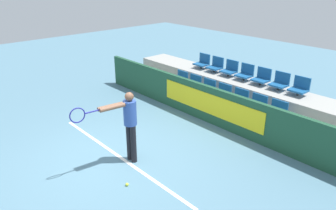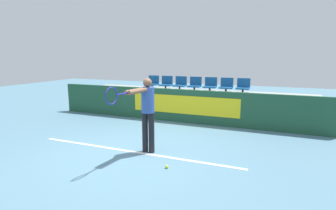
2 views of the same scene
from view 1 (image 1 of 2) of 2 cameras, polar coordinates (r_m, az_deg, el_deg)
The scene contains 21 objects.
ground_plane at distance 7.75m, azimuth -9.56°, elevation -9.30°, with size 30.00×30.00×0.00m, color slate.
court_baseline at distance 7.82m, azimuth -8.50°, elevation -8.85°, with size 4.98×0.08×0.01m.
barrier_wall at distance 9.35m, azimuth 6.61°, elevation 0.32°, with size 9.05×0.14×1.07m.
bleacher_tier_front at distance 9.92m, azimuth 8.87°, elevation -0.52°, with size 8.65×1.07×0.41m.
bleacher_tier_middle at distance 10.65m, azimuth 12.62°, elevation 2.03°, with size 8.65×1.07×0.83m.
stadium_chair_0 at distance 10.98m, azimuth 2.17°, elevation 4.42°, with size 0.46×0.40×0.50m.
stadium_chair_1 at distance 10.58m, azimuth 4.43°, elevation 3.66°, with size 0.46×0.40×0.50m.
stadium_chair_2 at distance 10.21m, azimuth 6.87°, elevation 2.84°, with size 0.46×0.40×0.50m.
stadium_chair_3 at distance 9.85m, azimuth 9.47°, elevation 1.96°, with size 0.46×0.40×0.50m.
stadium_chair_4 at distance 9.52m, azimuth 12.27°, elevation 1.00°, with size 0.46×0.40×0.50m.
stadium_chair_5 at distance 9.21m, azimuth 15.25°, elevation -0.02°, with size 0.46×0.40×0.50m.
stadium_chair_6 at distance 8.94m, azimuth 18.43°, elevation -1.12°, with size 0.46×0.40×0.50m.
stadium_chair_7 at distance 11.61m, azimuth 6.03°, elevation 7.45°, with size 0.46×0.40×0.50m.
stadium_chair_8 at distance 11.23m, azimuth 8.31°, elevation 6.83°, with size 0.46×0.40×0.50m.
stadium_chair_9 at distance 10.88m, azimuth 10.73°, elevation 6.15°, with size 0.46×0.40×0.50m.
stadium_chair_10 at distance 10.54m, azimuth 13.30°, elevation 5.41°, with size 0.46×0.40×0.50m.
stadium_chair_11 at distance 10.24m, azimuth 16.03°, elevation 4.62°, with size 0.46×0.40×0.50m.
stadium_chair_12 at distance 9.95m, azimuth 18.91°, elevation 3.77°, with size 0.46×0.40×0.50m.
stadium_chair_13 at distance 9.70m, azimuth 21.94°, elevation 2.86°, with size 0.46×0.40×0.50m.
tennis_player at distance 7.15m, azimuth -7.09°, elevation -2.79°, with size 0.32×1.45×1.65m.
tennis_ball at distance 6.84m, azimuth -7.14°, elevation -13.56°, with size 0.07×0.07×0.07m.
Camera 1 is at (5.66, -3.41, 4.04)m, focal length 35.00 mm.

